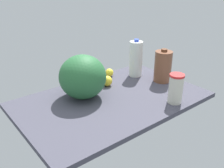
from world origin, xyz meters
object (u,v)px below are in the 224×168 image
tumbler_cup (176,89)px  milk_jug (136,59)px  watermelon (83,77)px  lemon_by_jug (107,81)px  lemon_far_back (109,73)px  chocolate_milk_jug (163,66)px

tumbler_cup → milk_jug: bearing=-103.9°
watermelon → lemon_by_jug: bearing=-169.0°
watermelon → lemon_far_back: watermelon is taller
chocolate_milk_jug → milk_jug: size_ratio=0.85×
chocolate_milk_jug → lemon_far_back: bearing=-51.3°
watermelon → chocolate_milk_jug: (-60.66, 14.28, -2.57)cm
tumbler_cup → lemon_far_back: bearing=-84.7°
lemon_far_back → lemon_by_jug: size_ratio=0.85×
watermelon → lemon_by_jug: 25.66cm
chocolate_milk_jug → milk_jug: (7.91, -20.74, 2.18)cm
chocolate_milk_jug → tumbler_cup: (19.93, 27.79, -2.15)cm
tumbler_cup → lemon_far_back: 60.16cm
milk_jug → lemon_far_back: 23.31cm
chocolate_milk_jug → milk_jug: milk_jug is taller
watermelon → lemon_far_back: size_ratio=4.76×
milk_jug → chocolate_milk_jug: bearing=110.9°
milk_jug → watermelon: bearing=7.0°
tumbler_cup → lemon_far_back: tumbler_cup is taller
chocolate_milk_jug → tumbler_cup: bearing=54.4°
milk_jug → lemon_by_jug: bearing=3.8°
tumbler_cup → chocolate_milk_jug: bearing=-125.6°
milk_jug → tumbler_cup: milk_jug is taller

